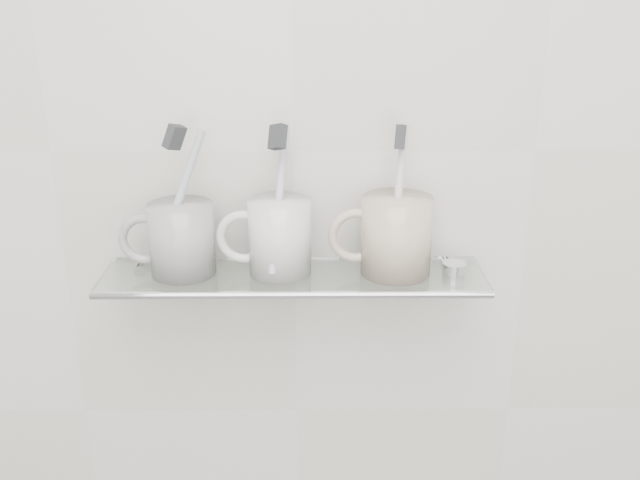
{
  "coord_description": "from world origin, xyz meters",
  "views": [
    {
      "loc": [
        0.03,
        0.18,
        1.47
      ],
      "look_at": [
        0.03,
        1.04,
        1.15
      ],
      "focal_mm": 40.0,
      "sensor_mm": 36.0,
      "label": 1
    }
  ],
  "objects_px": {
    "shelf_glass": "(294,277)",
    "mug_right": "(396,236)",
    "mug_left": "(182,239)",
    "mug_center": "(280,237)"
  },
  "relations": [
    {
      "from": "shelf_glass",
      "to": "mug_right",
      "type": "xyz_separation_m",
      "value": [
        0.13,
        0.0,
        0.06
      ]
    },
    {
      "from": "mug_left",
      "to": "mug_center",
      "type": "distance_m",
      "value": 0.13
    },
    {
      "from": "mug_left",
      "to": "mug_center",
      "type": "relative_size",
      "value": 0.94
    },
    {
      "from": "mug_left",
      "to": "mug_center",
      "type": "bearing_deg",
      "value": 21.76
    },
    {
      "from": "shelf_glass",
      "to": "mug_right",
      "type": "relative_size",
      "value": 4.86
    },
    {
      "from": "shelf_glass",
      "to": "mug_left",
      "type": "bearing_deg",
      "value": 178.01
    },
    {
      "from": "shelf_glass",
      "to": "mug_center",
      "type": "bearing_deg",
      "value": 163.85
    },
    {
      "from": "shelf_glass",
      "to": "mug_right",
      "type": "bearing_deg",
      "value": 2.14
    },
    {
      "from": "mug_center",
      "to": "mug_right",
      "type": "xyz_separation_m",
      "value": [
        0.15,
        0.0,
        0.0
      ]
    },
    {
      "from": "mug_left",
      "to": "mug_center",
      "type": "height_order",
      "value": "mug_center"
    }
  ]
}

